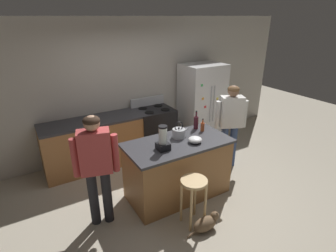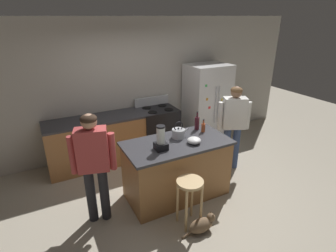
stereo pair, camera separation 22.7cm
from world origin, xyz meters
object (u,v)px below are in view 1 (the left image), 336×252
object	(u,v)px
refrigerator	(202,103)
person_by_island_left	(96,162)
mixing_bowl	(195,140)
bar_stool	(194,190)
person_by_sink_right	(231,119)
stove_range	(154,130)
cat	(206,223)
tea_kettle	(179,133)
blender_appliance	(163,140)
bottle_wine	(196,122)
bottle_cooking_sauce	(203,126)
kitchen_island	(178,169)

from	to	relation	value
refrigerator	person_by_island_left	xyz separation A→B (m)	(-2.84, -1.49, 0.09)
person_by_island_left	mixing_bowl	size ratio (longest dim) A/B	7.75
bar_stool	person_by_sink_right	bearing A→B (deg)	32.19
person_by_island_left	person_by_sink_right	size ratio (longest dim) A/B	1.01
stove_range	cat	world-z (taller)	stove_range
refrigerator	tea_kettle	world-z (taller)	refrigerator
refrigerator	tea_kettle	distance (m)	2.03
blender_appliance	bottle_wine	xyz separation A→B (m)	(0.85, 0.38, -0.04)
person_by_island_left	bottle_cooking_sauce	distance (m)	1.82
cat	bottle_wine	bearing A→B (deg)	61.56
person_by_sink_right	mixing_bowl	distance (m)	1.19
kitchen_island	blender_appliance	distance (m)	0.71
mixing_bowl	person_by_island_left	bearing A→B (deg)	173.63
mixing_bowl	person_by_sink_right	bearing A→B (deg)	20.80
cat	tea_kettle	world-z (taller)	tea_kettle
mixing_bowl	cat	bearing A→B (deg)	-112.24
refrigerator	stove_range	bearing A→B (deg)	178.83
cat	tea_kettle	bearing A→B (deg)	79.45
refrigerator	blender_appliance	bearing A→B (deg)	-140.08
person_by_sink_right	mixing_bowl	size ratio (longest dim) A/B	7.69
person_by_sink_right	bottle_wine	bearing A→B (deg)	179.52
person_by_sink_right	tea_kettle	world-z (taller)	person_by_sink_right
person_by_sink_right	mixing_bowl	bearing A→B (deg)	-159.20
person_by_island_left	mixing_bowl	distance (m)	1.46
person_by_island_left	refrigerator	bearing A→B (deg)	27.67
person_by_island_left	cat	xyz separation A→B (m)	(1.16, -0.88, -0.86)
cat	mixing_bowl	size ratio (longest dim) A/B	2.51
kitchen_island	cat	xyz separation A→B (m)	(-0.09, -0.87, -0.37)
person_by_sink_right	bottle_wine	world-z (taller)	person_by_sink_right
cat	tea_kettle	size ratio (longest dim) A/B	1.88
stove_range	blender_appliance	world-z (taller)	blender_appliance
bottle_cooking_sauce	mixing_bowl	xyz separation A→B (m)	(-0.36, -0.29, -0.03)
kitchen_island	person_by_sink_right	bearing A→B (deg)	11.58
person_by_island_left	blender_appliance	size ratio (longest dim) A/B	4.41
bottle_wine	refrigerator	bearing A→B (deg)	49.05
refrigerator	mixing_bowl	bearing A→B (deg)	-130.06
blender_appliance	bar_stool	bearing A→B (deg)	-75.51
bottle_wine	blender_appliance	bearing A→B (deg)	-156.13
stove_range	person_by_island_left	world-z (taller)	person_by_island_left
person_by_island_left	bottle_cooking_sauce	size ratio (longest dim) A/B	7.41
bottle_wine	bottle_cooking_sauce	bearing A→B (deg)	-75.47
person_by_sink_right	tea_kettle	xyz separation A→B (m)	(-1.22, -0.14, 0.06)
stove_range	bottle_wine	world-z (taller)	bottle_wine
bar_stool	cat	distance (m)	0.49
refrigerator	cat	distance (m)	3.01
stove_range	tea_kettle	distance (m)	1.52
cat	blender_appliance	bearing A→B (deg)	106.64
kitchen_island	mixing_bowl	xyz separation A→B (m)	(0.20, -0.15, 0.52)
bottle_wine	mixing_bowl	bearing A→B (deg)	-127.38
stove_range	person_by_sink_right	xyz separation A→B (m)	(0.92, -1.26, 0.48)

